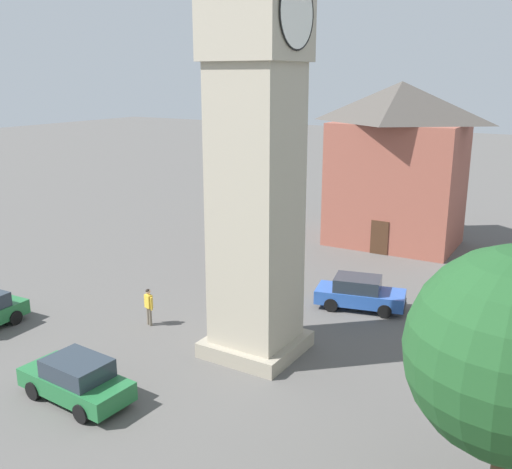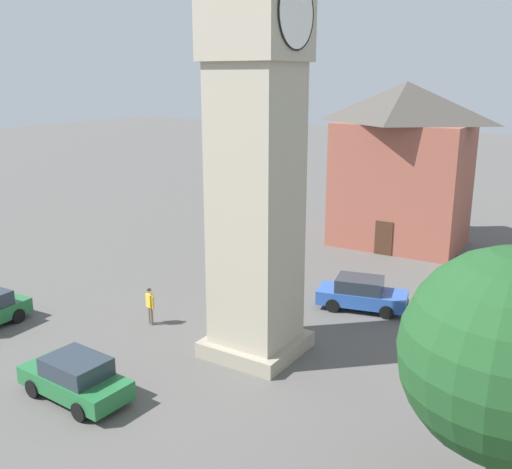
{
  "view_description": "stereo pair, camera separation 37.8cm",
  "coord_description": "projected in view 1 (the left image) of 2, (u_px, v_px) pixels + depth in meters",
  "views": [
    {
      "loc": [
        -18.08,
        -11.15,
        10.63
      ],
      "look_at": [
        0.0,
        0.0,
        4.83
      ],
      "focal_mm": 40.89,
      "sensor_mm": 36.0,
      "label": 1
    },
    {
      "loc": [
        -17.88,
        -11.47,
        10.63
      ],
      "look_at": [
        0.0,
        0.0,
        4.83
      ],
      "focal_mm": 40.89,
      "sensor_mm": 36.0,
      "label": 2
    }
  ],
  "objects": [
    {
      "name": "pedestrian",
      "position": [
        149.0,
        304.0,
        25.45
      ],
      "size": [
        0.31,
        0.54,
        1.69
      ],
      "color": "#706656",
      "rests_on": "ground"
    },
    {
      "name": "clock_tower",
      "position": [
        256.0,
        42.0,
        20.19
      ],
      "size": [
        4.19,
        4.19,
        20.16
      ],
      "color": "gray",
      "rests_on": "ground"
    },
    {
      "name": "building_shop_left",
      "position": [
        397.0,
        164.0,
        36.86
      ],
      "size": [
        6.04,
        8.41,
        10.3
      ],
      "color": "#995142",
      "rests_on": "ground"
    },
    {
      "name": "car_white_side",
      "position": [
        360.0,
        293.0,
        27.37
      ],
      "size": [
        2.63,
        4.41,
        1.53
      ],
      "color": "#2D5BB7",
      "rests_on": "ground"
    },
    {
      "name": "ground_plane",
      "position": [
        256.0,
        351.0,
        23.29
      ],
      "size": [
        200.0,
        200.0,
        0.0
      ],
      "primitive_type": "plane",
      "color": "#565451"
    },
    {
      "name": "car_red_corner",
      "position": [
        76.0,
        379.0,
        19.58
      ],
      "size": [
        1.96,
        4.2,
        1.53
      ],
      "color": "#236B38",
      "rests_on": "ground"
    }
  ]
}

